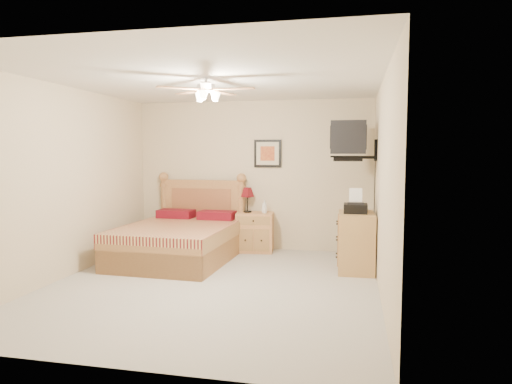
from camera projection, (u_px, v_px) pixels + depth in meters
floor at (213, 285)px, 5.64m from camera, size 4.50×4.50×0.00m
ceiling at (211, 80)px, 5.43m from camera, size 4.00×4.50×0.04m
wall_back at (252, 175)px, 7.73m from camera, size 4.00×0.04×2.50m
wall_front at (119, 206)px, 3.34m from camera, size 4.00×0.04×2.50m
wall_left at (66, 182)px, 5.95m from camera, size 0.04×4.50×2.50m
wall_right at (382, 187)px, 5.12m from camera, size 0.04×4.50×2.50m
bed at (178, 218)px, 6.86m from camera, size 1.60×2.06×1.30m
nightstand at (255, 232)px, 7.55m from camera, size 0.64×0.50×0.64m
table_lamp at (248, 200)px, 7.58m from camera, size 0.29×0.29×0.41m
lotion_bottle at (264, 206)px, 7.47m from camera, size 0.11×0.11×0.22m
framed_picture at (268, 154)px, 7.62m from camera, size 0.46×0.04×0.46m
dresser at (356, 242)px, 6.28m from camera, size 0.50×0.71×0.81m
fax_machine at (356, 201)px, 6.20m from camera, size 0.31×0.33×0.33m
magazine_lower at (351, 210)px, 6.45m from camera, size 0.24×0.29×0.02m
magazine_upper at (351, 208)px, 6.44m from camera, size 0.29×0.33×0.02m
wall_tv at (359, 140)px, 6.43m from camera, size 0.56×0.46×0.58m
ceiling_fan at (206, 90)px, 5.24m from camera, size 1.14×1.14×0.28m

